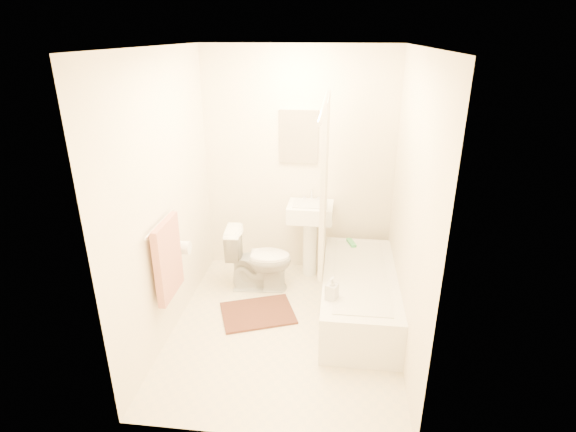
# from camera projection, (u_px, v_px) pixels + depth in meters

# --- Properties ---
(floor) EXTENTS (2.40, 2.40, 0.00)m
(floor) POSITION_uv_depth(u_px,v_px,m) (285.00, 328.00, 4.09)
(floor) COLOR beige
(floor) RESTS_ON ground
(ceiling) EXTENTS (2.40, 2.40, 0.00)m
(ceiling) POSITION_uv_depth(u_px,v_px,m) (284.00, 47.00, 3.18)
(ceiling) COLOR white
(ceiling) RESTS_ON ground
(wall_back) EXTENTS (2.00, 0.02, 2.40)m
(wall_back) POSITION_uv_depth(u_px,v_px,m) (298.00, 165.00, 4.74)
(wall_back) COLOR beige
(wall_back) RESTS_ON ground
(wall_left) EXTENTS (0.02, 2.40, 2.40)m
(wall_left) POSITION_uv_depth(u_px,v_px,m) (166.00, 200.00, 3.74)
(wall_left) COLOR beige
(wall_left) RESTS_ON ground
(wall_right) EXTENTS (0.02, 2.40, 2.40)m
(wall_right) POSITION_uv_depth(u_px,v_px,m) (410.00, 210.00, 3.53)
(wall_right) COLOR beige
(wall_right) RESTS_ON ground
(mirror) EXTENTS (0.40, 0.03, 0.55)m
(mirror) POSITION_uv_depth(u_px,v_px,m) (299.00, 137.00, 4.60)
(mirror) COLOR white
(mirror) RESTS_ON wall_back
(curtain_rod) EXTENTS (0.03, 1.70, 0.03)m
(curtain_rod) POSITION_uv_depth(u_px,v_px,m) (325.00, 103.00, 3.39)
(curtain_rod) COLOR silver
(curtain_rod) RESTS_ON wall_back
(shower_curtain) EXTENTS (0.04, 0.80, 1.55)m
(shower_curtain) POSITION_uv_depth(u_px,v_px,m) (324.00, 185.00, 4.05)
(shower_curtain) COLOR silver
(shower_curtain) RESTS_ON curtain_rod
(towel_bar) EXTENTS (0.02, 0.60, 0.02)m
(towel_bar) POSITION_uv_depth(u_px,v_px,m) (160.00, 223.00, 3.55)
(towel_bar) COLOR silver
(towel_bar) RESTS_ON wall_left
(towel) EXTENTS (0.06, 0.45, 0.66)m
(towel) POSITION_uv_depth(u_px,v_px,m) (168.00, 259.00, 3.66)
(towel) COLOR #CC7266
(towel) RESTS_ON towel_bar
(toilet_paper) EXTENTS (0.11, 0.12, 0.12)m
(toilet_paper) POSITION_uv_depth(u_px,v_px,m) (184.00, 248.00, 4.03)
(toilet_paper) COLOR white
(toilet_paper) RESTS_ON wall_left
(toilet) EXTENTS (0.70, 0.43, 0.66)m
(toilet) POSITION_uv_depth(u_px,v_px,m) (259.00, 259.00, 4.62)
(toilet) COLOR white
(toilet) RESTS_ON floor
(sink) EXTENTS (0.47, 0.38, 0.92)m
(sink) POSITION_uv_depth(u_px,v_px,m) (310.00, 237.00, 4.82)
(sink) COLOR white
(sink) RESTS_ON floor
(bathtub) EXTENTS (0.67, 1.54, 0.43)m
(bathtub) POSITION_uv_depth(u_px,v_px,m) (359.00, 294.00, 4.21)
(bathtub) COLOR white
(bathtub) RESTS_ON floor
(bath_mat) EXTENTS (0.80, 0.71, 0.02)m
(bath_mat) POSITION_uv_depth(u_px,v_px,m) (258.00, 313.00, 4.28)
(bath_mat) COLOR #50231A
(bath_mat) RESTS_ON floor
(soap_bottle) EXTENTS (0.12, 0.12, 0.20)m
(soap_bottle) POSITION_uv_depth(u_px,v_px,m) (332.00, 288.00, 3.71)
(soap_bottle) COLOR silver
(soap_bottle) RESTS_ON bathtub
(scrub_brush) EXTENTS (0.10, 0.19, 0.04)m
(scrub_brush) POSITION_uv_depth(u_px,v_px,m) (351.00, 243.00, 4.69)
(scrub_brush) COLOR #4AC065
(scrub_brush) RESTS_ON bathtub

